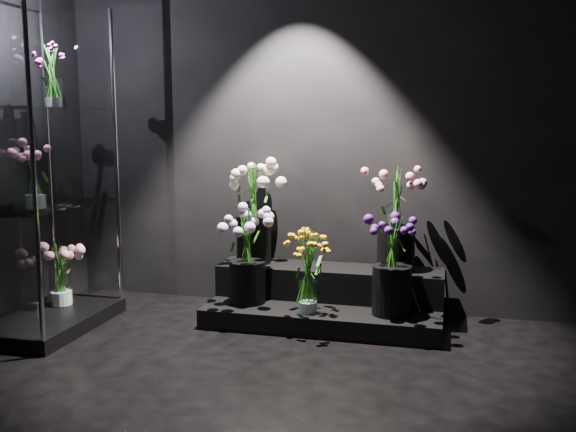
% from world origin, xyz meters
% --- Properties ---
extents(floor, '(4.00, 4.00, 0.00)m').
position_xyz_m(floor, '(0.00, 0.00, 0.00)').
color(floor, black).
rests_on(floor, ground).
extents(wall_back, '(4.00, 0.00, 4.00)m').
position_xyz_m(wall_back, '(0.00, 2.00, 1.40)').
color(wall_back, black).
rests_on(wall_back, floor).
extents(display_riser, '(1.59, 0.71, 0.35)m').
position_xyz_m(display_riser, '(0.07, 1.68, 0.15)').
color(display_riser, black).
rests_on(display_riser, floor).
extents(display_case, '(0.58, 0.97, 2.14)m').
position_xyz_m(display_case, '(-1.69, 1.03, 1.07)').
color(display_case, black).
rests_on(display_case, floor).
extents(bouquet_orange_bells, '(0.33, 0.33, 0.57)m').
position_xyz_m(bouquet_orange_bells, '(0.00, 1.38, 0.42)').
color(bouquet_orange_bells, white).
rests_on(bouquet_orange_bells, display_riser).
extents(bouquet_lilac, '(0.41, 0.41, 0.66)m').
position_xyz_m(bouquet_lilac, '(-0.45, 1.51, 0.52)').
color(bouquet_lilac, black).
rests_on(bouquet_lilac, display_riser).
extents(bouquet_purple, '(0.41, 0.41, 0.66)m').
position_xyz_m(bouquet_purple, '(0.54, 1.48, 0.50)').
color(bouquet_purple, black).
rests_on(bouquet_purple, display_riser).
extents(bouquet_cream_roses, '(0.48, 0.48, 0.72)m').
position_xyz_m(bouquet_cream_roses, '(-0.49, 1.78, 0.78)').
color(bouquet_cream_roses, black).
rests_on(bouquet_cream_roses, display_riser).
extents(bouquet_pink_roses, '(0.38, 0.38, 0.71)m').
position_xyz_m(bouquet_pink_roses, '(0.53, 1.82, 0.75)').
color(bouquet_pink_roses, black).
rests_on(bouquet_pink_roses, display_riser).
extents(bouquet_case_pink, '(0.29, 0.29, 0.43)m').
position_xyz_m(bouquet_case_pink, '(-1.64, 0.88, 1.06)').
color(bouquet_case_pink, white).
rests_on(bouquet_case_pink, display_case).
extents(bouquet_case_magenta, '(0.26, 0.26, 0.40)m').
position_xyz_m(bouquet_case_magenta, '(-1.65, 1.15, 1.67)').
color(bouquet_case_magenta, white).
rests_on(bouquet_case_magenta, display_case).
extents(bouquet_case_base_pink, '(0.32, 0.32, 0.43)m').
position_xyz_m(bouquet_case_base_pink, '(-1.74, 1.24, 0.33)').
color(bouquet_case_base_pink, white).
rests_on(bouquet_case_base_pink, display_case).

